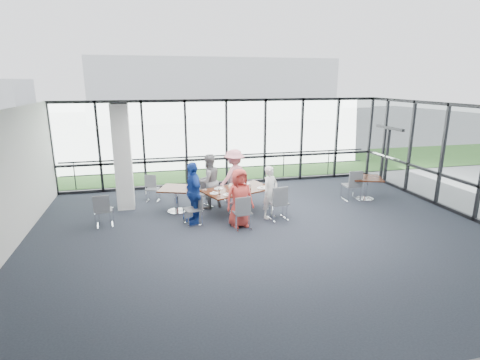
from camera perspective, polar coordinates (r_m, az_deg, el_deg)
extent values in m
cube|color=#222731|center=(9.79, 3.97, -8.23)|extent=(12.00, 10.00, 0.02)
cube|color=white|center=(9.03, 4.34, 10.85)|extent=(12.00, 10.00, 0.04)
cube|color=silver|center=(5.04, 22.08, -12.51)|extent=(12.00, 0.10, 3.20)
cube|color=white|center=(14.03, -2.08, 5.72)|extent=(12.00, 0.10, 3.20)
cube|color=white|center=(12.46, 31.48, 2.37)|extent=(0.10, 10.00, 3.20)
cube|color=black|center=(15.38, 21.47, 3.42)|extent=(0.12, 1.60, 2.10)
cube|color=white|center=(11.82, -17.43, 3.32)|extent=(0.50, 0.50, 3.20)
cube|color=gray|center=(19.17, -5.05, 3.23)|extent=(80.00, 70.00, 0.02)
cube|color=#2D5422|center=(17.23, -4.04, 2.03)|extent=(80.00, 5.00, 0.01)
cube|color=silver|center=(41.14, -4.27, 13.66)|extent=(24.00, 10.00, 6.00)
cylinder|color=#2D2D33|center=(14.82, -2.51, 1.88)|extent=(12.00, 0.06, 0.06)
cube|color=black|center=(11.01, -0.37, -1.47)|extent=(2.27, 1.74, 0.04)
cylinder|color=silver|center=(11.12, -0.36, -3.33)|extent=(0.12, 0.12, 0.71)
cylinder|color=silver|center=(11.23, -0.36, -4.98)|extent=(0.56, 0.56, 0.03)
cube|color=black|center=(11.29, -9.75, -1.28)|extent=(1.16, 1.16, 0.04)
cylinder|color=silver|center=(11.40, -9.67, -3.09)|extent=(0.12, 0.12, 0.71)
cube|color=black|center=(13.02, 18.75, 0.30)|extent=(1.20, 1.20, 0.04)
cylinder|color=silver|center=(13.11, 18.61, -1.29)|extent=(0.12, 0.12, 0.71)
imported|color=#D03D35|center=(10.00, -0.08, -2.76)|extent=(0.86, 0.64, 1.60)
imported|color=white|center=(10.68, 4.62, -1.87)|extent=(0.68, 0.63, 1.52)
imported|color=gray|center=(11.50, -4.80, -0.21)|extent=(0.95, 0.76, 1.69)
imported|color=pink|center=(11.85, -0.89, 0.49)|extent=(1.28, 1.08, 1.77)
imported|color=#1C40A2|center=(10.32, -7.15, -1.95)|extent=(0.74, 1.10, 1.72)
cylinder|color=white|center=(10.42, -1.95, -2.27)|extent=(0.24, 0.24, 0.01)
cylinder|color=white|center=(11.08, 3.34, -1.23)|extent=(0.29, 0.29, 0.01)
cylinder|color=white|center=(11.03, -3.29, -1.32)|extent=(0.26, 0.26, 0.01)
cylinder|color=white|center=(11.54, 0.93, -0.56)|extent=(0.25, 0.25, 0.01)
cylinder|color=white|center=(10.58, -3.97, -2.03)|extent=(0.25, 0.25, 0.01)
cylinder|color=white|center=(10.65, -0.43, -1.54)|extent=(0.07, 0.07, 0.13)
cylinder|color=white|center=(10.92, 1.51, -1.14)|extent=(0.07, 0.07, 0.13)
cylinder|color=white|center=(11.18, -1.00, -0.75)|extent=(0.07, 0.07, 0.14)
cylinder|color=white|center=(10.48, -3.16, -1.81)|extent=(0.07, 0.07, 0.14)
cube|color=white|center=(10.52, 0.27, -2.12)|extent=(0.39, 0.38, 0.00)
cube|color=white|center=(11.29, 4.11, -0.97)|extent=(0.31, 0.23, 0.00)
cube|color=white|center=(11.42, -1.12, -0.75)|extent=(0.31, 0.37, 0.00)
cube|color=black|center=(11.06, -0.17, -1.18)|extent=(0.10, 0.07, 0.04)
cylinder|color=maroon|center=(11.00, -0.24, -0.88)|extent=(0.06, 0.06, 0.18)
cylinder|color=#1D662A|center=(11.02, -0.22, -0.80)|extent=(0.05, 0.05, 0.20)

